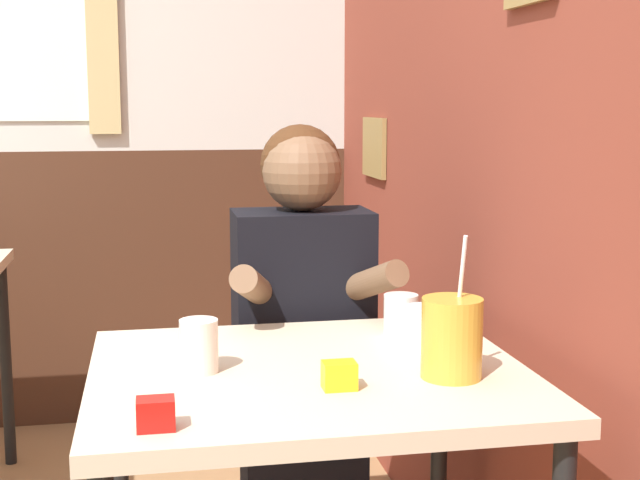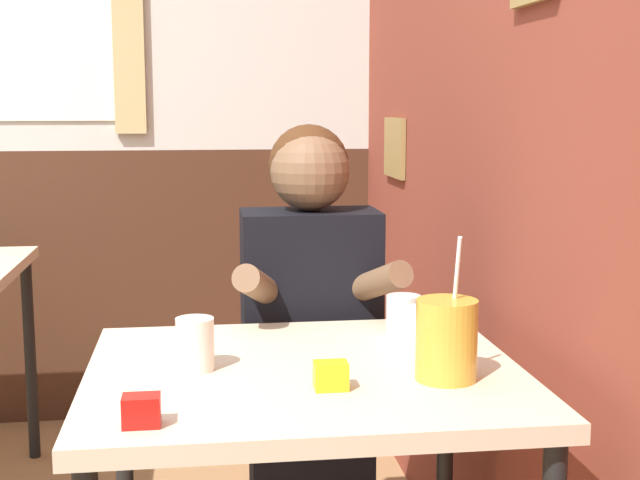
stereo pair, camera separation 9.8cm
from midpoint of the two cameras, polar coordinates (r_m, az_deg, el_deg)
name	(u,v)px [view 1 (the left image)]	position (r m, az deg, el deg)	size (l,w,h in m)	color
brick_wall_right	(441,79)	(2.57, 6.66, 10.18)	(0.08, 4.28, 2.70)	brown
back_wall	(54,84)	(3.65, -17.38, 9.49)	(5.26, 0.09, 2.70)	silver
main_table	(309,411)	(1.77, -2.33, -10.91)	(0.84, 0.73, 0.78)	beige
person_seated	(303,359)	(2.27, -2.37, -7.63)	(0.42, 0.40, 1.23)	black
cocktail_pitcher	(452,338)	(1.67, 6.77, -6.25)	(0.11, 0.11, 0.27)	gold
glass_near_pitcher	(424,328)	(1.86, 5.17, -5.63)	(0.08, 0.08, 0.09)	silver
glass_center	(401,315)	(1.96, 3.78, -4.83)	(0.08, 0.08, 0.09)	silver
glass_far_side	(199,346)	(1.72, -9.38, -6.71)	(0.07, 0.07, 0.10)	silver
condiment_ketchup	(156,414)	(1.45, -12.41, -10.83)	(0.06, 0.04, 0.05)	#B7140F
condiment_mustard	(339,375)	(1.61, -0.51, -8.68)	(0.06, 0.04, 0.05)	yellow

